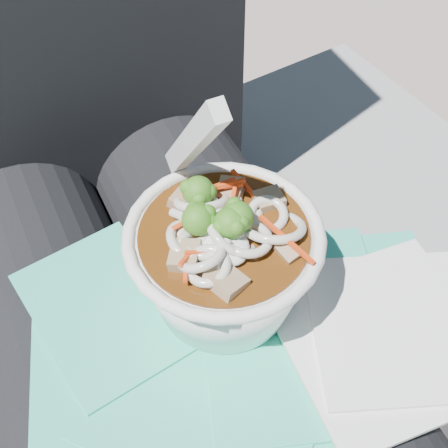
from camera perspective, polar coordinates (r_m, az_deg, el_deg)
name	(u,v)px	position (r m, az deg, el deg)	size (l,w,h in m)	color
stone_ledge	(151,388)	(0.88, -6.71, -14.66)	(1.00, 0.50, 0.44)	gray
lap	(184,381)	(0.54, -3.70, -14.12)	(0.32, 0.48, 0.16)	black
person_body	(142,281)	(0.57, -7.55, -5.21)	(0.34, 0.94, 0.99)	black
plastic_bag	(228,361)	(0.45, 0.34, -12.44)	(0.36, 0.29, 0.02)	#2DBD9D
napkins	(390,333)	(0.46, 14.91, -9.64)	(0.17, 0.16, 0.01)	white
udon_bowl	(223,256)	(0.43, -0.07, -2.98)	(0.14, 0.15, 0.19)	white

